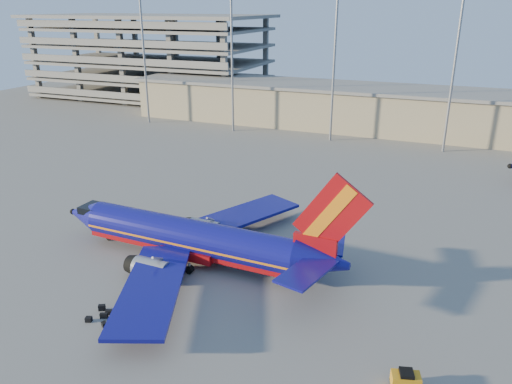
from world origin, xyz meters
The scene contains 7 objects.
ground centered at (0.00, 0.00, 0.00)m, with size 220.00×220.00×0.00m, color slate.
terminal_building centered at (10.00, 58.00, 4.32)m, with size 122.00×16.00×8.50m.
parking_garage centered at (-62.00, 74.05, 11.73)m, with size 62.00×32.00×21.40m.
light_mast_row centered at (5.00, 46.00, 17.55)m, with size 101.60×1.60×28.65m.
aircraft_main centered at (-5.45, -4.97, 2.37)m, with size 32.75×31.49×11.09m.
baggage_tug centered at (15.77, -15.31, 0.70)m, with size 2.12×1.61×1.35m.
luggage_pile centered at (-8.02, -16.40, 0.21)m, with size 2.22×2.31×0.49m.
Camera 1 is at (16.63, -43.42, 23.82)m, focal length 35.00 mm.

